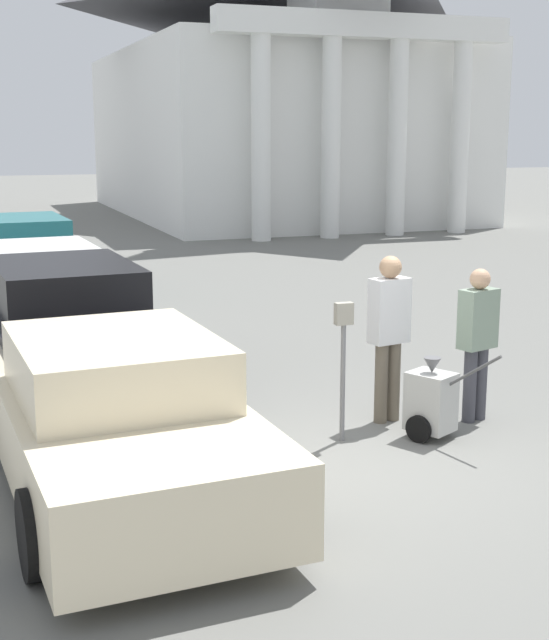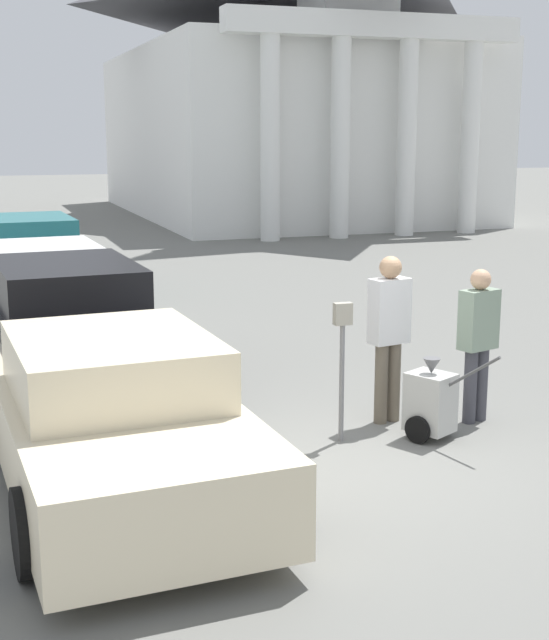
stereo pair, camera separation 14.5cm
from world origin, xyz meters
name	(u,v)px [view 2 (the right image)]	position (x,y,z in m)	size (l,w,h in m)	color
ground_plane	(354,459)	(0.00, 0.00, 0.00)	(120.00, 120.00, 0.00)	slate
parked_car_cream	(111,416)	(-2.28, 0.11, 0.65)	(2.16, 4.75, 1.39)	beige
parked_car_black	(66,327)	(-2.28, 3.59, 0.72)	(2.15, 5.37, 1.54)	black
parked_car_white	(45,290)	(-2.28, 6.61, 0.67)	(2.10, 4.70, 1.40)	silver
parked_car_teal	(28,257)	(-2.28, 10.28, 0.70)	(2.14, 5.30, 1.50)	#23666B
parking_meter	(342,346)	(0.08, 0.52, 0.99)	(0.18, 0.09, 1.42)	slate
person_worker	(389,328)	(0.79, 0.93, 1.03)	(0.45, 0.29, 1.80)	#665B4C
person_supervisor	(478,336)	(1.69, 0.63, 0.94)	(0.46, 0.33, 1.66)	#3F3F47
equipment_cart	(430,402)	(0.97, 0.30, 0.39)	(0.64, 0.97, 1.00)	#B2B2AD
church	(282,68)	(8.09, 24.87, 5.37)	(10.93, 16.86, 21.84)	white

